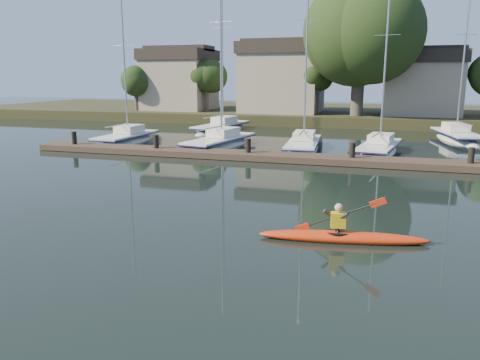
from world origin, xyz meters
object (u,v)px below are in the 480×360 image
(sailboat_3, at_px, (379,156))
(sailboat_7, at_px, (456,143))
(sailboat_2, at_px, (303,152))
(sailboat_5, at_px, (222,133))
(kayak, at_px, (342,235))
(sailboat_1, at_px, (220,149))
(dock, at_px, (298,158))
(sailboat_0, at_px, (127,145))

(sailboat_3, xyz_separation_m, sailboat_7, (5.63, 8.12, -0.01))
(sailboat_2, xyz_separation_m, sailboat_5, (-8.79, 8.69, -0.01))
(kayak, bearing_deg, sailboat_3, 78.23)
(sailboat_5, bearing_deg, kayak, -54.23)
(sailboat_1, relative_size, sailboat_7, 1.06)
(sailboat_3, bearing_deg, kayak, -83.82)
(sailboat_2, height_order, sailboat_3, sailboat_2)
(dock, bearing_deg, sailboat_5, 124.90)
(sailboat_2, bearing_deg, sailboat_0, 177.81)
(sailboat_5, bearing_deg, sailboat_3, -23.16)
(kayak, relative_size, sailboat_2, 0.35)
(sailboat_3, relative_size, sailboat_5, 0.83)
(sailboat_0, bearing_deg, dock, -15.82)
(kayak, bearing_deg, sailboat_1, 110.97)
(dock, distance_m, sailboat_0, 14.14)
(sailboat_7, bearing_deg, sailboat_5, 167.65)
(dock, bearing_deg, kayak, -74.47)
(sailboat_7, bearing_deg, sailboat_3, -135.11)
(dock, height_order, sailboat_5, sailboat_5)
(dock, relative_size, sailboat_5, 2.24)
(sailboat_0, distance_m, sailboat_7, 25.02)
(sailboat_1, xyz_separation_m, sailboat_5, (-3.04, 9.13, 0.01))
(dock, distance_m, sailboat_2, 4.62)
(sailboat_3, distance_m, sailboat_7, 9.88)
(sailboat_3, bearing_deg, sailboat_2, -172.21)
(sailboat_1, bearing_deg, sailboat_0, -170.03)
(sailboat_2, xyz_separation_m, sailboat_7, (10.49, 8.02, -0.02))
(dock, bearing_deg, sailboat_1, 146.34)
(sailboat_5, bearing_deg, dock, -45.50)
(dock, xyz_separation_m, sailboat_3, (4.40, 4.48, -0.39))
(sailboat_7, bearing_deg, sailboat_1, -162.86)
(sailboat_0, relative_size, sailboat_5, 0.80)
(kayak, relative_size, sailboat_5, 0.33)
(dock, xyz_separation_m, sailboat_7, (10.03, 12.60, -0.41))
(sailboat_7, bearing_deg, dock, -138.89)
(kayak, relative_size, sailboat_3, 0.40)
(sailboat_0, relative_size, sailboat_2, 0.85)
(kayak, xyz_separation_m, dock, (-3.56, 12.82, 0.01))
(kayak, relative_size, sailboat_1, 0.35)
(sailboat_3, bearing_deg, sailboat_5, 156.19)
(sailboat_0, xyz_separation_m, sailboat_5, (4.26, 9.13, 0.01))
(dock, relative_size, sailboat_2, 2.38)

